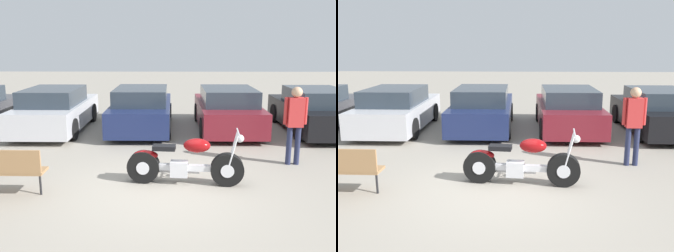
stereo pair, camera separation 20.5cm
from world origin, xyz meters
TOP-DOWN VIEW (x-y plane):
  - ground_plane at (0.00, 0.00)m, footprint 60.00×60.00m
  - motorcycle at (0.47, 0.32)m, footprint 2.28×0.67m
  - parked_car_silver at (-3.42, 4.94)m, footprint 1.87×4.23m
  - parked_car_navy at (-0.72, 5.10)m, footprint 1.87×4.23m
  - parked_car_maroon at (1.97, 5.04)m, footprint 1.87×4.23m
  - parked_car_black at (4.66, 4.90)m, footprint 1.87×4.23m
  - park_bench at (-2.79, -0.33)m, footprint 1.50×0.42m
  - person_standing at (2.98, 1.56)m, footprint 0.52×0.24m

SIDE VIEW (x-z plane):
  - ground_plane at x=0.00m, z-range 0.00..0.00m
  - motorcycle at x=0.47m, z-range -0.12..0.96m
  - park_bench at x=-2.79m, z-range 0.10..0.99m
  - parked_car_silver at x=-3.42m, z-range -0.04..1.31m
  - parked_car_navy at x=-0.72m, z-range -0.04..1.31m
  - parked_car_maroon at x=1.97m, z-range -0.04..1.31m
  - parked_car_black at x=4.66m, z-range -0.04..1.31m
  - person_standing at x=2.98m, z-range 0.18..1.95m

